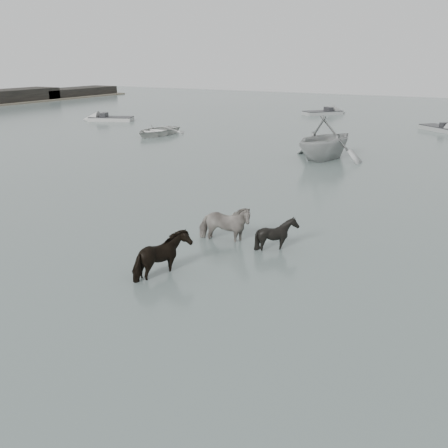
{
  "coord_description": "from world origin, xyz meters",
  "views": [
    {
      "loc": [
        7.29,
        -11.72,
        5.9
      ],
      "look_at": [
        0.25,
        0.94,
        1.0
      ],
      "focal_mm": 40.0,
      "sensor_mm": 36.0,
      "label": 1
    }
  ],
  "objects_px": {
    "pony_pinto": "(224,219)",
    "rowboat_lead": "(157,129)",
    "pony_black": "(277,230)",
    "pony_dark": "(163,251)"
  },
  "relations": [
    {
      "from": "pony_pinto",
      "to": "rowboat_lead",
      "type": "xyz_separation_m",
      "value": [
        -16.05,
        18.06,
        -0.34
      ]
    },
    {
      "from": "pony_black",
      "to": "rowboat_lead",
      "type": "bearing_deg",
      "value": 46.3
    },
    {
      "from": "pony_pinto",
      "to": "pony_dark",
      "type": "xyz_separation_m",
      "value": [
        -0.15,
        -3.23,
        -0.05
      ]
    },
    {
      "from": "pony_pinto",
      "to": "pony_black",
      "type": "distance_m",
      "value": 1.82
    },
    {
      "from": "pony_dark",
      "to": "rowboat_lead",
      "type": "height_order",
      "value": "pony_dark"
    },
    {
      "from": "pony_black",
      "to": "rowboat_lead",
      "type": "distance_m",
      "value": 25.24
    },
    {
      "from": "pony_pinto",
      "to": "pony_dark",
      "type": "relative_size",
      "value": 1.26
    },
    {
      "from": "pony_pinto",
      "to": "rowboat_lead",
      "type": "distance_m",
      "value": 24.17
    },
    {
      "from": "rowboat_lead",
      "to": "pony_dark",
      "type": "bearing_deg",
      "value": -51.17
    },
    {
      "from": "pony_pinto",
      "to": "rowboat_lead",
      "type": "bearing_deg",
      "value": 28.16
    }
  ]
}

